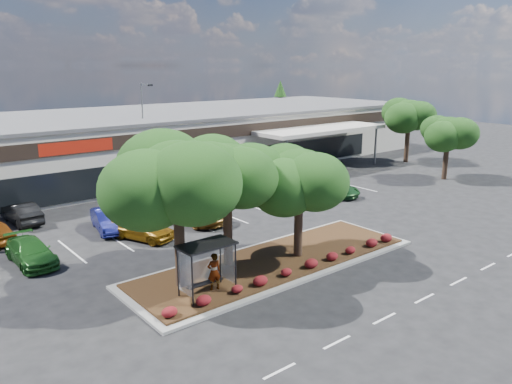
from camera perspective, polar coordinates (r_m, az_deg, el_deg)
ground at (r=28.06m, az=10.83°, el=-9.50°), size 160.00×160.00×0.00m
retail_store at (r=54.63m, az=-17.24°, el=5.16°), size 80.40×25.20×6.25m
landscape_island at (r=29.25m, az=2.23°, el=-7.98°), size 18.00×6.00×0.26m
lane_markings at (r=35.07m, az=-2.42°, el=-4.35°), size 33.12×20.06×0.01m
shrub_row at (r=27.68m, az=5.13°, el=-8.49°), size 17.00×0.80×0.50m
bus_shelter at (r=24.57m, az=-5.84°, el=-7.01°), size 2.75×1.55×2.59m
island_tree_west at (r=24.97m, az=-8.87°, el=-2.16°), size 7.20×7.20×7.89m
island_tree_mid at (r=27.43m, az=-3.28°, el=-1.12°), size 6.60×6.60×7.32m
island_tree_east at (r=28.91m, az=4.92°, el=-1.19°), size 5.80×5.80×6.50m
tree_east_near at (r=53.51m, az=20.97°, el=4.79°), size 5.60×5.60×6.51m
tree_east_far at (r=61.84m, az=16.97°, el=6.79°), size 6.40×6.40×7.62m
conifer_north_east at (r=81.17m, az=2.77°, el=9.51°), size 3.96×3.96×9.00m
person_waiting at (r=25.23m, az=-4.82°, el=-9.04°), size 0.78×0.59×1.94m
light_pole at (r=49.95m, az=-12.58°, el=5.92°), size 1.43×0.50×9.59m
car_0 at (r=31.90m, az=-24.35°, el=-6.26°), size 2.08×4.88×1.40m
car_1 at (r=36.22m, az=-16.57°, el=-3.08°), size 2.47×4.85×1.53m
car_2 at (r=33.85m, az=-12.84°, el=-4.04°), size 3.40×4.86×1.54m
car_3 at (r=37.12m, az=-6.86°, el=-2.00°), size 3.10×6.30×1.72m
car_4 at (r=38.86m, az=-7.34°, el=-1.51°), size 1.99×4.86×1.41m
car_5 at (r=41.17m, az=2.93°, el=-0.51°), size 3.69×5.24×1.41m
car_6 at (r=44.52m, az=8.83°, el=0.45°), size 2.62×5.13×1.39m
car_7 at (r=46.07m, az=8.58°, el=0.91°), size 3.72×5.33×1.35m
car_10 at (r=40.10m, az=-25.20°, el=-2.19°), size 1.93×4.77×1.54m
car_11 at (r=40.44m, az=-9.36°, el=-0.73°), size 4.82×6.79×1.72m
car_13 at (r=46.03m, az=-6.08°, el=1.08°), size 1.96×4.70×1.51m
car_14 at (r=45.67m, az=-4.29°, el=0.93°), size 2.87×4.38×1.39m
car_15 at (r=48.69m, az=1.00°, el=1.96°), size 2.95×5.24×1.64m
car_16 at (r=52.44m, az=5.09°, el=2.71°), size 2.58×4.60×1.48m
car_17 at (r=56.52m, az=7.24°, el=3.46°), size 2.94×5.38×1.43m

